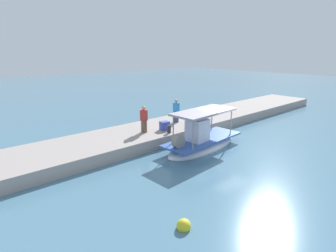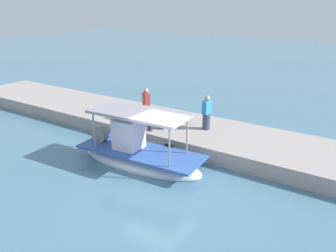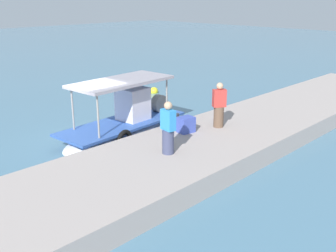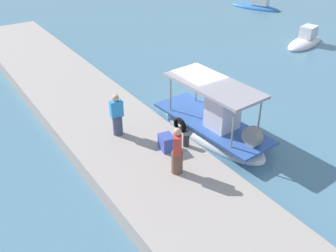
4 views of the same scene
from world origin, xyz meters
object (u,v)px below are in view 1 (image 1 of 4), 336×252
at_px(main_fishing_boat, 202,142).
at_px(marker_buoy, 184,226).
at_px(mooring_bollard, 169,129).
at_px(fisherman_by_crate, 144,120).
at_px(fisherman_near_bollard, 176,112).
at_px(cargo_crate, 165,126).

relative_size(main_fishing_boat, marker_buoy, 12.07).
bearing_deg(mooring_bollard, marker_buoy, 52.16).
bearing_deg(fisherman_by_crate, fisherman_near_bollard, -171.05).
xyz_separation_m(fisherman_near_bollard, marker_buoy, (7.64, 8.71, -1.41)).
xyz_separation_m(fisherman_by_crate, mooring_bollard, (-1.13, 1.22, -0.54)).
xyz_separation_m(main_fishing_boat, fisherman_by_crate, (2.03, -3.31, 1.07)).
distance_m(fisherman_by_crate, mooring_bollard, 1.75).
relative_size(cargo_crate, marker_buoy, 1.18).
xyz_separation_m(cargo_crate, marker_buoy, (5.65, 7.70, -0.91)).
distance_m(fisherman_by_crate, cargo_crate, 1.54).
xyz_separation_m(main_fishing_boat, cargo_crate, (0.65, -2.83, 0.57)).
distance_m(cargo_crate, marker_buoy, 9.59).
distance_m(fisherman_by_crate, marker_buoy, 9.34).
distance_m(mooring_bollard, marker_buoy, 8.86).
bearing_deg(cargo_crate, fisherman_by_crate, -19.37).
distance_m(mooring_bollard, cargo_crate, 0.78).
bearing_deg(fisherman_by_crate, mooring_bollard, 132.80).
bearing_deg(cargo_crate, fisherman_near_bollard, -153.05).
bearing_deg(mooring_bollard, fisherman_near_bollard, -141.88).
xyz_separation_m(mooring_bollard, marker_buoy, (5.41, 6.96, -0.88)).
bearing_deg(cargo_crate, mooring_bollard, 71.88).
bearing_deg(fisherman_near_bollard, cargo_crate, 26.95).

